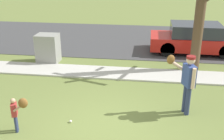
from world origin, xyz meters
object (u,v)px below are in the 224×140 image
Objects in this scene: street_tree_near at (201,5)px; baseball at (71,121)px; person_child at (17,109)px; utility_cabinet at (48,48)px; person_adult at (187,78)px; parked_hatchback_red at (195,39)px.

baseball is at bearing -130.58° from street_tree_near.
person_child is 5.13m from utility_cabinet.
person_adult is at bearing 0.78° from person_child.
person_adult is at bearing -100.26° from parked_hatchback_red.
parked_hatchback_red is at bearing 35.01° from person_child.
baseball is 0.02× the size of street_tree_near.
utility_cabinet is 0.25× the size of street_tree_near.
utility_cabinet is 0.30× the size of parked_hatchback_red.
street_tree_near is (4.88, 4.95, 1.86)m from person_child.
person_adult is 1.43× the size of utility_cabinet.
street_tree_near is (5.94, -0.07, 1.90)m from utility_cabinet.
person_child is 7.19m from street_tree_near.
person_adult is at bearing 17.18° from baseball.
parked_hatchback_red is at bearing 58.53° from baseball.
parked_hatchback_red is at bearing 18.91° from utility_cabinet.
parked_hatchback_red is (6.22, 2.13, 0.07)m from utility_cabinet.
person_adult is 22.76× the size of baseball.
baseball is at bearing 7.73° from person_child.
street_tree_near is 2.88m from parked_hatchback_red.
baseball is 4.99m from utility_cabinet.
person_adult is 1.73× the size of person_child.
utility_cabinet is at bearing 179.32° from street_tree_near.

